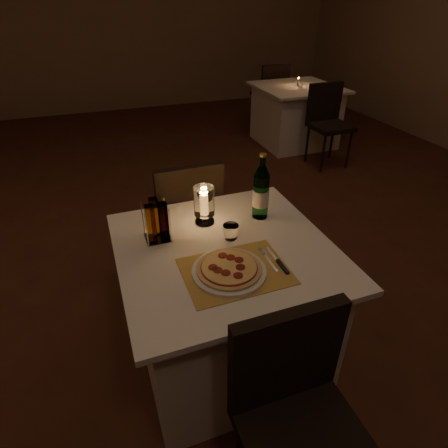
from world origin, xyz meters
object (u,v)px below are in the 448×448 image
object	(u,v)px
neighbor_table_right	(295,115)
chair_far	(187,211)
main_table	(225,304)
tumbler	(231,232)
hurricane_candle	(204,202)
pizza	(229,268)
water_bottle	(261,193)
plate	(229,271)
chair_near	(296,405)

from	to	relation	value
neighbor_table_right	chair_far	bearing A→B (deg)	-132.65
main_table	neighbor_table_right	world-z (taller)	same
tumbler	hurricane_candle	bearing A→B (deg)	111.54
chair_far	pizza	world-z (taller)	chair_far
hurricane_candle	water_bottle	bearing A→B (deg)	-8.27
tumbler	hurricane_candle	world-z (taller)	hurricane_candle
pizza	water_bottle	bearing A→B (deg)	50.29
water_bottle	neighbor_table_right	world-z (taller)	water_bottle
chair_far	plate	size ratio (longest dim) A/B	2.81
chair_far	pizza	xyz separation A→B (m)	(-0.05, -0.89, 0.22)
water_bottle	neighbor_table_right	xyz separation A→B (m)	(1.79, 2.74, -0.51)
pizza	neighbor_table_right	bearing A→B (deg)	56.02
main_table	water_bottle	distance (m)	0.61
chair_near	hurricane_candle	xyz separation A→B (m)	(-0.02, 0.96, 0.31)
chair_near	chair_far	world-z (taller)	same
chair_near	neighbor_table_right	bearing A→B (deg)	60.66
chair_near	water_bottle	bearing A→B (deg)	73.57
chair_near	water_bottle	size ratio (longest dim) A/B	2.54
main_table	chair_near	world-z (taller)	chair_near
neighbor_table_right	main_table	bearing A→B (deg)	-124.92
chair_near	chair_far	size ratio (longest dim) A/B	1.00
main_table	tumbler	distance (m)	0.41
pizza	tumbler	size ratio (longest dim) A/B	3.66
tumbler	neighbor_table_right	bearing A→B (deg)	55.17
tumbler	water_bottle	xyz separation A→B (m)	(0.22, 0.14, 0.10)
plate	neighbor_table_right	world-z (taller)	plate
main_table	tumbler	bearing A→B (deg)	51.18
chair_far	water_bottle	world-z (taller)	water_bottle
plate	water_bottle	size ratio (longest dim) A/B	0.90
hurricane_candle	neighbor_table_right	bearing A→B (deg)	52.34
main_table	chair_far	distance (m)	0.74
main_table	hurricane_candle	xyz separation A→B (m)	(-0.02, 0.25, 0.49)
main_table	water_bottle	world-z (taller)	water_bottle
chair_near	pizza	distance (m)	0.58
main_table	neighbor_table_right	size ratio (longest dim) A/B	1.00
main_table	tumbler	size ratio (longest dim) A/B	13.08
water_bottle	pizza	bearing A→B (deg)	-129.71
neighbor_table_right	plate	bearing A→B (deg)	-123.98
chair_near	tumbler	distance (m)	0.81
main_table	neighbor_table_right	bearing A→B (deg)	55.08
main_table	pizza	size ratio (longest dim) A/B	3.57
main_table	plate	world-z (taller)	plate
pizza	water_bottle	size ratio (longest dim) A/B	0.79
pizza	hurricane_candle	world-z (taller)	hurricane_candle
main_table	hurricane_candle	world-z (taller)	hurricane_candle
main_table	pizza	world-z (taller)	pizza
hurricane_candle	neighbor_table_right	xyz separation A→B (m)	(2.08, 2.70, -0.49)
plate	neighbor_table_right	size ratio (longest dim) A/B	0.32
plate	water_bottle	xyz separation A→B (m)	(0.32, 0.39, 0.13)
water_bottle	tumbler	bearing A→B (deg)	-146.79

